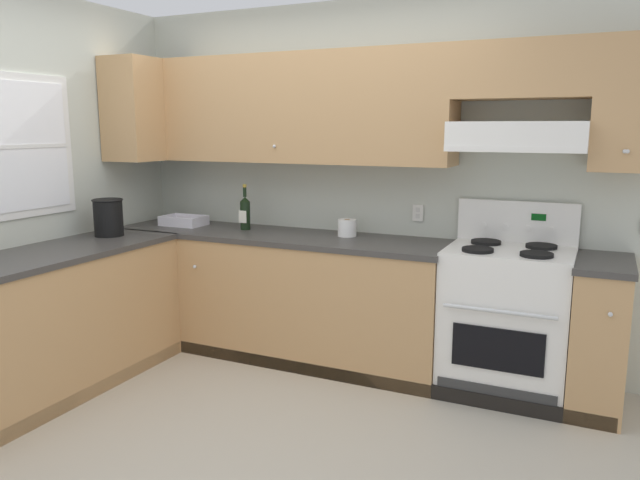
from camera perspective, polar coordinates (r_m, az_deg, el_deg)
The scene contains 10 objects.
ground_plane at distance 3.61m, azimuth -9.89°, elevation -17.30°, with size 7.04×7.04×0.00m, color #B2AA99.
wall_back at distance 4.39m, azimuth 5.35°, elevation 7.89°, with size 4.68×0.57×2.55m.
wall_left at distance 4.48m, azimuth -25.78°, elevation 5.21°, with size 0.47×4.00×2.55m.
counter_back_run at distance 4.46m, azimuth -1.33°, elevation -5.44°, with size 3.60×0.65×0.91m.
counter_left_run at distance 4.23m, azimuth -24.23°, elevation -7.27°, with size 0.63×1.91×0.91m.
stove at distance 4.07m, azimuth 16.90°, elevation -7.08°, with size 0.76×0.62×1.20m.
wine_bottle at distance 4.65m, azimuth -6.97°, elevation 2.60°, with size 0.08×0.08×0.34m.
bowl at distance 4.95m, azimuth -12.54°, elevation 1.64°, with size 0.33×0.22×0.08m.
bucket at distance 4.59m, azimuth -19.08°, elevation 2.06°, with size 0.21×0.21×0.26m.
paper_towel_roll at distance 4.34m, azimuth 2.54°, elevation 1.14°, with size 0.13×0.13×0.12m.
Camera 1 is at (1.86, -2.60, 1.67)m, focal length 34.42 mm.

